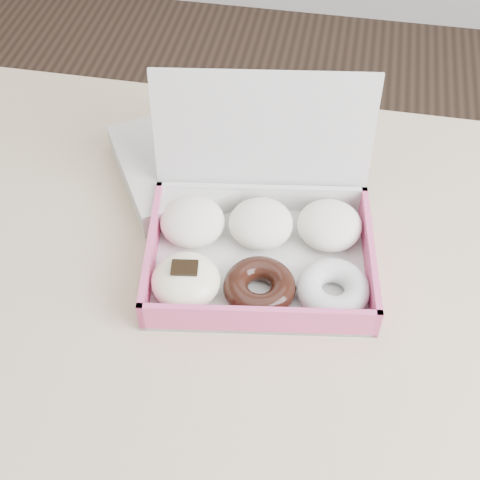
# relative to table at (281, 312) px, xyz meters

# --- Properties ---
(table) EXTENTS (1.20, 0.80, 0.75)m
(table) POSITION_rel_table_xyz_m (0.00, 0.00, 0.00)
(table) COLOR tan
(table) RESTS_ON ground
(donut_box) EXTENTS (0.34, 0.30, 0.22)m
(donut_box) POSITION_rel_table_xyz_m (-0.04, 0.03, 0.11)
(donut_box) COLOR silver
(donut_box) RESTS_ON table
(newspapers) EXTENTS (0.34, 0.32, 0.04)m
(newspapers) POSITION_rel_table_xyz_m (-0.15, 0.20, 0.10)
(newspapers) COLOR silver
(newspapers) RESTS_ON table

